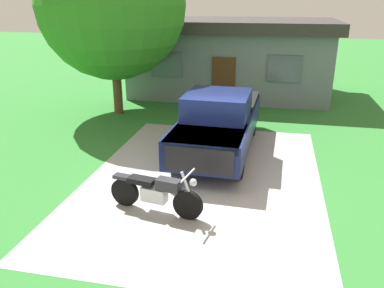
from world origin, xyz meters
TOP-DOWN VIEW (x-y plane):
  - ground_plane at (0.00, 0.00)m, footprint 80.00×80.00m
  - driveway_pad at (0.00, 0.00)m, footprint 5.96×8.55m
  - motorcycle at (-0.72, -1.83)m, footprint 2.20×0.77m
  - pickup_truck at (0.08, 2.18)m, footprint 2.17×5.68m
  - shade_tree at (-4.53, 5.42)m, footprint 5.57×5.57m
  - neighbor_house at (-0.52, 10.01)m, footprint 9.60×5.60m

SIDE VIEW (x-z plane):
  - ground_plane at x=0.00m, z-range 0.00..0.00m
  - driveway_pad at x=0.00m, z-range 0.00..0.01m
  - motorcycle at x=-0.72m, z-range -0.07..1.02m
  - pickup_truck at x=0.08m, z-range 0.00..1.90m
  - neighbor_house at x=-0.52m, z-range 0.04..3.54m
  - shade_tree at x=-4.53m, z-range 0.70..7.69m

